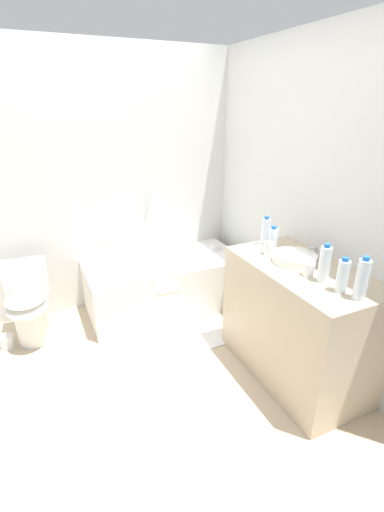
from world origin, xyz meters
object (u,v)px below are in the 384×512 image
at_px(bathtub, 165,282).
at_px(toilet_paper_roll, 7,341).
at_px(toilet, 29,304).
at_px(sink_basin, 295,258).
at_px(soap_dish, 258,248).
at_px(water_bottle_0, 342,276).
at_px(water_bottle_2, 273,239).
at_px(sink_faucet, 315,253).
at_px(drinking_glass_0, 269,248).
at_px(water_bottle_1, 362,280).
at_px(water_bottle_3, 325,264).
at_px(bath_mat, 191,337).
at_px(drinking_glass_1, 309,269).
at_px(water_bottle_4, 266,232).

relative_size(bathtub, toilet_paper_roll, 13.52).
distance_m(toilet, sink_basin, 2.19).
xyz_separation_m(sink_basin, toilet_paper_roll, (-1.98, 1.13, -0.85)).
bearing_deg(toilet_paper_roll, soap_dish, -23.61).
bearing_deg(water_bottle_0, water_bottle_2, 86.65).
bearing_deg(toilet, toilet_paper_roll, -76.26).
bearing_deg(sink_faucet, toilet_paper_roll, 152.31).
xyz_separation_m(drinking_glass_0, toilet_paper_roll, (-1.90, 0.94, -0.87)).
distance_m(water_bottle_1, toilet_paper_roll, 2.76).
height_order(water_bottle_3, bath_mat, water_bottle_3).
bearing_deg(water_bottle_0, drinking_glass_1, 94.86).
bearing_deg(sink_faucet, water_bottle_2, 124.78).
distance_m(sink_basin, water_bottle_3, 0.32).
distance_m(bathtub, drinking_glass_0, 1.28).
xyz_separation_m(sink_faucet, toilet_paper_roll, (-2.16, 1.13, -0.86)).
relative_size(sink_faucet, drinking_glass_1, 1.71).
distance_m(water_bottle_3, drinking_glass_0, 0.51).
height_order(water_bottle_3, drinking_glass_1, water_bottle_3).
bearing_deg(bath_mat, soap_dish, -34.67).
distance_m(sink_basin, soap_dish, 0.32).
distance_m(sink_basin, water_bottle_1, 0.57).
xyz_separation_m(water_bottle_2, drinking_glass_0, (-0.08, -0.07, -0.04)).
bearing_deg(water_bottle_4, water_bottle_0, -92.71).
bearing_deg(drinking_glass_1, water_bottle_2, 82.34).
height_order(toilet, water_bottle_0, water_bottle_0).
xyz_separation_m(water_bottle_1, toilet_paper_roll, (-1.97, 1.70, -0.94)).
relative_size(water_bottle_3, toilet_paper_roll, 2.26).
bearing_deg(drinking_glass_1, toilet, 141.05).
height_order(drinking_glass_1, soap_dish, drinking_glass_1).
bearing_deg(drinking_glass_0, toilet, 149.87).
relative_size(toilet, sink_basin, 2.27).
height_order(water_bottle_2, water_bottle_4, water_bottle_4).
xyz_separation_m(water_bottle_4, bath_mat, (-0.51, 0.25, -0.98)).
relative_size(water_bottle_0, water_bottle_4, 0.93).
bearing_deg(soap_dish, toilet, 152.81).
relative_size(water_bottle_4, drinking_glass_1, 2.64).
height_order(drinking_glass_0, drinking_glass_1, drinking_glass_0).
height_order(water_bottle_2, soap_dish, water_bottle_2).
relative_size(bath_mat, toilet_paper_roll, 5.21).
xyz_separation_m(water_bottle_0, soap_dish, (-0.05, 0.76, -0.09)).
xyz_separation_m(bathtub, toilet, (-1.23, -0.03, 0.07)).
relative_size(water_bottle_1, water_bottle_2, 1.42).
relative_size(bathtub, water_bottle_2, 8.11).
bearing_deg(water_bottle_1, soap_dish, 95.26).
height_order(water_bottle_3, drinking_glass_0, water_bottle_3).
bearing_deg(drinking_glass_1, drinking_glass_0, 93.07).
relative_size(water_bottle_3, bath_mat, 0.43).
bearing_deg(toilet, sink_faucet, 64.11).
distance_m(sink_faucet, water_bottle_2, 0.32).
xyz_separation_m(bathtub, water_bottle_4, (0.53, -0.85, 0.71)).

